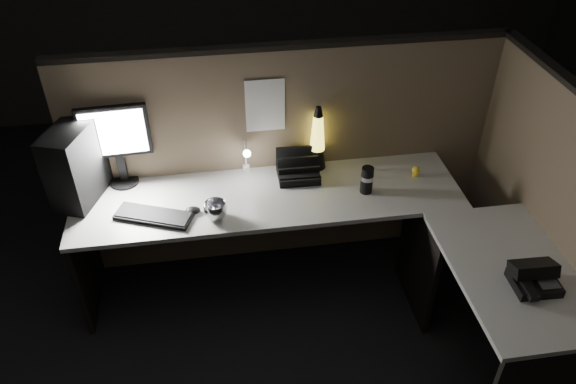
{
  "coord_description": "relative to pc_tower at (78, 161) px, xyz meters",
  "views": [
    {
      "loc": [
        -0.44,
        -2.02,
        2.76
      ],
      "look_at": [
        -0.07,
        0.35,
        0.93
      ],
      "focal_mm": 35.0,
      "sensor_mm": 36.0,
      "label": 1
    }
  ],
  "objects": [
    {
      "name": "organizer",
      "position": [
        1.27,
        -0.01,
        -0.19
      ],
      "size": [
        0.26,
        0.23,
        0.19
      ],
      "rotation": [
        0.0,
        0.0,
        -0.03
      ],
      "color": "black",
      "rests_on": "desk"
    },
    {
      "name": "desk",
      "position": [
        1.4,
        -0.53,
        -0.38
      ],
      "size": [
        2.6,
        1.6,
        0.73
      ],
      "color": "#A6A59D",
      "rests_on": "ground"
    },
    {
      "name": "room_shell",
      "position": [
        1.22,
        -0.78,
        0.66
      ],
      "size": [
        6.0,
        6.0,
        6.0
      ],
      "color": "silver",
      "rests_on": "ground"
    },
    {
      "name": "travel_mug",
      "position": [
        1.65,
        -0.23,
        -0.14
      ],
      "size": [
        0.08,
        0.08,
        0.17
      ],
      "primitive_type": "cylinder",
      "color": "black",
      "rests_on": "desk"
    },
    {
      "name": "partition_right",
      "position": [
        2.55,
        -0.68,
        -0.21
      ],
      "size": [
        0.06,
        1.66,
        1.5
      ],
      "primitive_type": "cube",
      "color": "brown",
      "rests_on": "ground"
    },
    {
      "name": "keyboard",
      "position": [
        0.4,
        -0.29,
        -0.22
      ],
      "size": [
        0.46,
        0.3,
        0.02
      ],
      "primitive_type": "cube",
      "rotation": [
        0.0,
        0.0,
        -0.38
      ],
      "color": "black",
      "rests_on": "desk"
    },
    {
      "name": "figurine",
      "position": [
        2.0,
        -0.12,
        -0.19
      ],
      "size": [
        0.05,
        0.05,
        0.05
      ],
      "primitive_type": "sphere",
      "color": "yellow",
      "rests_on": "desk"
    },
    {
      "name": "monitor",
      "position": [
        0.22,
        0.09,
        0.08
      ],
      "size": [
        0.4,
        0.17,
        0.52
      ],
      "rotation": [
        0.0,
        0.0,
        0.05
      ],
      "color": "black",
      "rests_on": "desk"
    },
    {
      "name": "clip_lamp",
      "position": [
        0.96,
        0.03,
        -0.09
      ],
      "size": [
        0.05,
        0.18,
        0.23
      ],
      "color": "white",
      "rests_on": "desk"
    },
    {
      "name": "partition_back",
      "position": [
        1.22,
        0.15,
        -0.21
      ],
      "size": [
        2.66,
        0.06,
        1.5
      ],
      "primitive_type": "cube",
      "color": "brown",
      "rests_on": "ground"
    },
    {
      "name": "desk_phone",
      "position": [
        2.26,
        -1.09,
        -0.18
      ],
      "size": [
        0.22,
        0.23,
        0.13
      ],
      "rotation": [
        0.0,
        0.0,
        -0.04
      ],
      "color": "black",
      "rests_on": "desk"
    },
    {
      "name": "lava_lamp",
      "position": [
        1.41,
        0.07,
        -0.05
      ],
      "size": [
        0.11,
        0.11,
        0.43
      ],
      "color": "black",
      "rests_on": "desk"
    },
    {
      "name": "floor",
      "position": [
        1.22,
        -0.78,
        -0.96
      ],
      "size": [
        6.0,
        6.0,
        0.0
      ],
      "primitive_type": "plane",
      "color": "black",
      "rests_on": "ground"
    },
    {
      "name": "pinned_paper",
      "position": [
        1.1,
        0.11,
        0.21
      ],
      "size": [
        0.23,
        0.0,
        0.33
      ],
      "primitive_type": "cube",
      "color": "white",
      "rests_on": "partition_back"
    },
    {
      "name": "steel_mug",
      "position": [
        0.75,
        -0.34,
        -0.18
      ],
      "size": [
        0.16,
        0.16,
        0.1
      ],
      "primitive_type": "imported",
      "rotation": [
        0.0,
        0.0,
        0.26
      ],
      "color": "#B4B4BB",
      "rests_on": "desk"
    },
    {
      "name": "mouse",
      "position": [
        0.62,
        -0.28,
        -0.21
      ],
      "size": [
        0.09,
        0.07,
        0.03
      ],
      "primitive_type": "ellipsoid",
      "rotation": [
        0.0,
        0.0,
        -0.1
      ],
      "color": "black",
      "rests_on": "desk"
    },
    {
      "name": "pc_tower",
      "position": [
        0.0,
        0.0,
        0.0
      ],
      "size": [
        0.33,
        0.48,
        0.46
      ],
      "primitive_type": "cube",
      "rotation": [
        0.0,
        0.0,
        -0.34
      ],
      "color": "black",
      "rests_on": "desk"
    }
  ]
}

